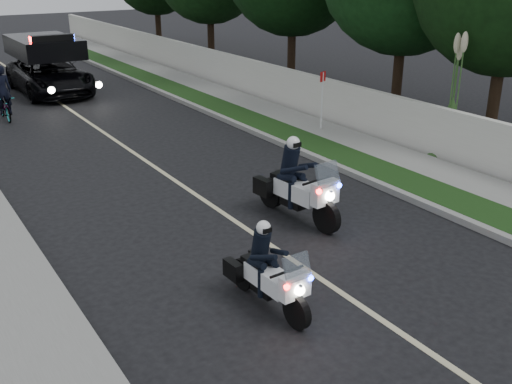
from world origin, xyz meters
The scene contains 18 objects.
ground centered at (0.00, 0.00, 0.00)m, with size 120.00×120.00×0.00m, color black.
curb_right centered at (4.10, 10.00, 0.07)m, with size 0.20×60.00×0.15m, color gray.
grass_verge centered at (4.80, 10.00, 0.08)m, with size 1.20×60.00×0.16m, color #193814.
sidewalk_right centered at (6.10, 10.00, 0.08)m, with size 1.40×60.00×0.16m, color gray.
property_wall centered at (7.10, 10.00, 0.75)m, with size 0.22×60.00×1.50m, color beige.
lane_marking centered at (0.00, 10.00, 0.00)m, with size 0.12×50.00×0.01m, color #BFB78C.
police_moto_left centered at (-1.30, 1.04, 0.00)m, with size 0.62×1.77×1.50m, color white, non-canonical shape.
police_moto_right centered at (1.21, 3.67, 0.00)m, with size 0.76×2.18×1.86m, color silver, non-canonical shape.
police_suv centered at (0.24, 19.90, 0.00)m, with size 2.57×5.56×2.70m, color black.
bicycle centered at (-2.33, 16.27, 0.00)m, with size 0.56×1.62×0.85m, color black.
cyclist centered at (-2.33, 16.27, 0.00)m, with size 0.62×0.41×1.71m, color black.
sign_post centered at (6.00, 8.85, 0.00)m, with size 0.33×0.33×2.08m, color #A50B25, non-canonical shape.
pampas_far centered at (7.60, 4.99, 0.00)m, with size 1.35×1.35×3.87m, color beige, non-canonical shape.
tree_right_a centered at (9.96, 5.35, 0.00)m, with size 5.63×5.63×9.38m, color black, non-canonical shape.
tree_right_b centered at (9.95, 9.46, 0.00)m, with size 5.89×5.89×9.81m, color #153F16, non-canonical shape.
tree_right_c centered at (9.89, 15.93, 0.00)m, with size 5.92×5.92×9.86m, color black, non-canonical shape.
tree_right_d centered at (9.66, 23.00, 0.00)m, with size 5.75×5.75×9.59m, color #143A13, non-canonical shape.
tree_right_e centered at (9.99, 30.63, 0.00)m, with size 5.45×5.45×9.08m, color black, non-canonical shape.
Camera 1 is at (-6.06, -6.04, 5.37)m, focal length 42.06 mm.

